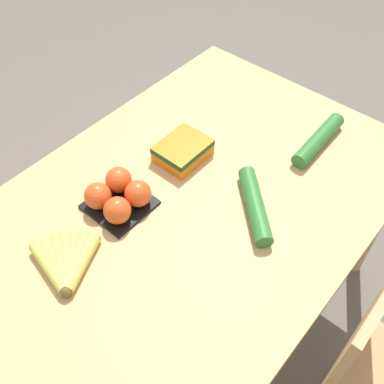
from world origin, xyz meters
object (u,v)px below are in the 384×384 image
at_px(banana_bunch, 66,263).
at_px(cucumber_far, 318,140).
at_px(tomato_pack, 118,196).
at_px(cucumber_near, 255,205).
at_px(carrot_bag, 183,150).

distance_m(banana_bunch, cucumber_far, 0.88).
bearing_deg(tomato_pack, banana_bunch, 11.20).
height_order(cucumber_near, cucumber_far, same).
distance_m(cucumber_near, cucumber_far, 0.36).
relative_size(carrot_bag, cucumber_near, 0.72).
xyz_separation_m(carrot_bag, cucumber_far, (-0.33, 0.30, -0.01)).
height_order(tomato_pack, carrot_bag, tomato_pack).
bearing_deg(cucumber_near, tomato_pack, -52.08).
height_order(tomato_pack, cucumber_near, tomato_pack).
xyz_separation_m(tomato_pack, cucumber_near, (-0.24, 0.31, -0.02)).
distance_m(banana_bunch, carrot_bag, 0.51).
bearing_deg(banana_bunch, tomato_pack, -168.80).
distance_m(tomato_pack, cucumber_far, 0.68).
distance_m(banana_bunch, tomato_pack, 0.24).
relative_size(tomato_pack, cucumber_near, 0.76).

